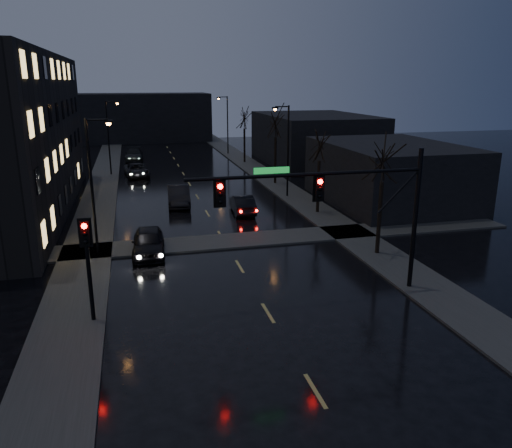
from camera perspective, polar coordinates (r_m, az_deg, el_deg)
ground at (r=16.21m, az=9.45°, el=-22.17°), size 160.00×160.00×0.00m
sidewalk_left at (r=47.72m, az=-17.38°, el=3.28°), size 3.00×140.00×0.12m
sidewalk_right at (r=49.62m, az=2.62°, el=4.46°), size 3.00×140.00×0.12m
sidewalk_cross at (r=32.13m, az=-3.57°, el=-1.99°), size 40.00×3.00×0.12m
commercial_right_near at (r=43.66m, az=14.98°, el=5.61°), size 10.00×14.00×5.00m
commercial_right_far at (r=64.04m, az=6.71°, el=9.64°), size 12.00×18.00×6.00m
far_block at (r=89.82m, az=-12.67°, el=11.81°), size 22.00×10.00×8.00m
signal_mast at (r=23.14m, az=10.03°, el=3.03°), size 11.11×0.41×7.00m
signal_pole_left at (r=21.82m, az=-18.71°, el=-3.46°), size 0.35×0.41×4.53m
tree_near at (r=29.32m, az=14.44°, el=8.16°), size 3.52×3.52×8.08m
tree_mid_a at (r=38.40m, az=7.32°, el=9.68°), size 3.30×3.30×7.58m
tree_mid_b at (r=49.66m, az=2.27°, el=12.11°), size 3.74×3.74×8.59m
tree_far at (r=63.24m, az=-1.35°, el=12.45°), size 3.43×3.43×7.88m
streetlight_l_near at (r=30.11m, az=-17.95°, el=5.29°), size 1.53×0.28×8.00m
streetlight_l_far at (r=56.86m, az=-16.35°, el=10.12°), size 1.53×0.28×8.00m
streetlight_r_mid at (r=43.88m, az=3.41°, el=9.17°), size 1.53×0.28×8.00m
streetlight_r_far at (r=70.98m, az=-3.45°, el=11.77°), size 1.53×0.28×8.00m
oncoming_car_a at (r=30.27m, az=-12.21°, el=-2.03°), size 2.10×4.71×1.57m
oncoming_car_b at (r=41.92m, az=-8.83°, el=3.22°), size 2.07×5.15×1.66m
oncoming_car_c at (r=55.77m, az=-13.47°, el=6.01°), size 2.85×5.34×1.43m
oncoming_car_d at (r=67.53m, az=-13.77°, el=7.73°), size 2.46×5.51×1.57m
lead_car at (r=39.03m, az=-1.57°, el=2.29°), size 1.78×4.48×1.45m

